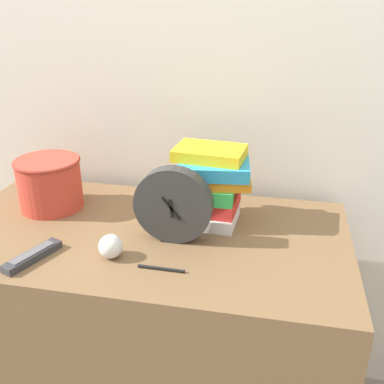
% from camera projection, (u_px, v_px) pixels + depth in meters
% --- Properties ---
extents(wall_back, '(6.00, 0.04, 2.40)m').
position_uv_depth(wall_back, '(174.00, 62.00, 1.46)').
color(wall_back, silver).
rests_on(wall_back, ground_plane).
extents(desk, '(1.15, 0.62, 0.78)m').
position_uv_depth(desk, '(151.00, 337.00, 1.45)').
color(desk, brown).
rests_on(desk, ground_plane).
extents(desk_clock, '(0.21, 0.05, 0.21)m').
position_uv_depth(desk_clock, '(173.00, 205.00, 1.21)').
color(desk_clock, '#333333').
rests_on(desk_clock, desk).
extents(book_stack, '(0.26, 0.20, 0.22)m').
position_uv_depth(book_stack, '(208.00, 185.00, 1.31)').
color(book_stack, white).
rests_on(book_stack, desk).
extents(basket, '(0.20, 0.20, 0.16)m').
position_uv_depth(basket, '(50.00, 182.00, 1.41)').
color(basket, '#C63D2D').
rests_on(basket, desk).
extents(tv_remote, '(0.09, 0.17, 0.02)m').
position_uv_depth(tv_remote, '(32.00, 256.00, 1.15)').
color(tv_remote, '#333338').
rests_on(tv_remote, desk).
extents(crumpled_paper_ball, '(0.06, 0.06, 0.06)m').
position_uv_depth(crumpled_paper_ball, '(111.00, 246.00, 1.16)').
color(crumpled_paper_ball, white).
rests_on(crumpled_paper_ball, desk).
extents(pen, '(0.12, 0.01, 0.01)m').
position_uv_depth(pen, '(161.00, 269.00, 1.11)').
color(pen, black).
rests_on(pen, desk).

